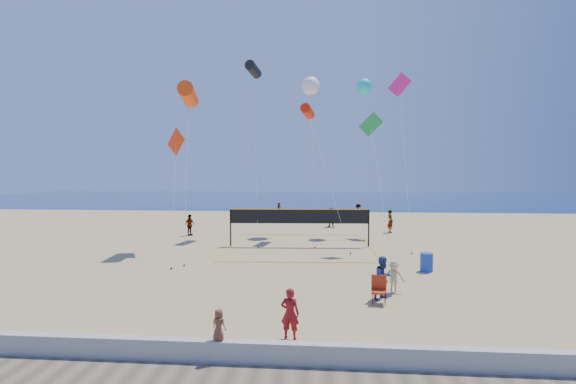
# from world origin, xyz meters

# --- Properties ---
(ground) EXTENTS (120.00, 120.00, 0.00)m
(ground) POSITION_xyz_m (0.00, 0.00, 0.00)
(ground) COLOR tan
(ground) RESTS_ON ground
(ocean) EXTENTS (140.00, 50.00, 0.03)m
(ocean) POSITION_xyz_m (0.00, 62.00, 0.01)
(ocean) COLOR navy
(ocean) RESTS_ON ground
(seawall) EXTENTS (32.00, 0.30, 0.60)m
(seawall) POSITION_xyz_m (0.00, -3.00, 0.30)
(seawall) COLOR #AAAAA6
(seawall) RESTS_ON ground
(woman) EXTENTS (0.63, 0.46, 1.60)m
(woman) POSITION_xyz_m (-0.21, -1.41, 0.80)
(woman) COLOR maroon
(woman) RESTS_ON ground
(toddler) EXTENTS (0.49, 0.40, 0.85)m
(toddler) POSITION_xyz_m (-2.05, -2.97, 1.03)
(toddler) COLOR brown
(toddler) RESTS_ON seawall
(bystander_a) EXTENTS (1.09, 1.05, 1.76)m
(bystander_a) POSITION_xyz_m (3.32, 2.61, 0.88)
(bystander_a) COLOR navy
(bystander_a) RESTS_ON ground
(bystander_b) EXTENTS (0.95, 0.59, 1.43)m
(bystander_b) POSITION_xyz_m (3.91, 3.49, 0.71)
(bystander_b) COLOR #C7B884
(bystander_b) RESTS_ON ground
(far_person_0) EXTENTS (0.82, 1.10, 1.74)m
(far_person_0) POSITION_xyz_m (-9.77, 17.36, 0.87)
(far_person_0) COLOR gray
(far_person_0) RESTS_ON ground
(far_person_1) EXTENTS (1.70, 1.39, 1.82)m
(far_person_1) POSITION_xyz_m (1.90, 23.14, 0.91)
(far_person_1) COLOR gray
(far_person_1) RESTS_ON ground
(far_person_2) EXTENTS (0.62, 0.80, 1.94)m
(far_person_2) POSITION_xyz_m (6.86, 20.16, 0.97)
(far_person_2) COLOR gray
(far_person_2) RESTS_ON ground
(far_person_3) EXTENTS (0.93, 0.81, 1.61)m
(far_person_3) POSITION_xyz_m (-3.78, 31.03, 0.80)
(far_person_3) COLOR gray
(far_person_3) RESTS_ON ground
(far_person_4) EXTENTS (0.87, 1.27, 1.80)m
(far_person_4) POSITION_xyz_m (4.93, 27.80, 0.90)
(far_person_4) COLOR gray
(far_person_4) RESTS_ON ground
(camp_chair) EXTENTS (0.65, 0.78, 1.21)m
(camp_chair) POSITION_xyz_m (3.07, 2.11, 0.62)
(camp_chair) COLOR #A12A12
(camp_chair) RESTS_ON ground
(trash_barrel) EXTENTS (0.83, 0.83, 0.97)m
(trash_barrel) POSITION_xyz_m (6.33, 7.26, 0.48)
(trash_barrel) COLOR #1A3FAC
(trash_barrel) RESTS_ON ground
(volleyball_net) EXTENTS (10.30, 10.16, 2.63)m
(volleyball_net) POSITION_xyz_m (-0.62, 13.52, 1.82)
(volleyball_net) COLOR black
(volleyball_net) RESTS_ON ground
(kite_0) EXTENTS (2.20, 6.66, 11.13)m
(kite_0) POSITION_xyz_m (-8.10, 12.58, 10.43)
(kite_0) COLOR #F8460E
(kite_0) RESTS_ON ground
(kite_1) EXTENTS (1.92, 7.22, 14.17)m
(kite_1) POSITION_xyz_m (-4.67, 18.67, 13.60)
(kite_1) COLOR black
(kite_1) RESTS_ON ground
(kite_2) EXTENTS (3.49, 7.16, 10.47)m
(kite_2) POSITION_xyz_m (-0.16, 17.34, 9.93)
(kite_2) COLOR red
(kite_2) RESTS_ON ground
(kite_3) EXTENTS (2.47, 5.88, 8.13)m
(kite_3) POSITION_xyz_m (-8.70, 11.75, 6.90)
(kite_3) COLOR #F03611
(kite_3) RESTS_ON ground
(kite_4) EXTENTS (1.62, 5.24, 9.13)m
(kite_4) POSITION_xyz_m (4.14, 12.41, 7.86)
(kite_4) COLOR green
(kite_4) RESTS_ON ground
(kite_5) EXTENTS (1.87, 9.52, 13.59)m
(kite_5) POSITION_xyz_m (7.48, 20.05, 11.97)
(kite_5) COLOR #ED1D92
(kite_5) RESTS_ON ground
(kite_6) EXTENTS (2.02, 8.45, 13.33)m
(kite_6) POSITION_xyz_m (0.00, 20.31, 12.55)
(kite_6) COLOR white
(kite_6) RESTS_ON ground
(kite_7) EXTENTS (1.63, 4.95, 13.05)m
(kite_7) POSITION_xyz_m (4.51, 20.11, 12.39)
(kite_7) COLOR #1CD8E4
(kite_7) RESTS_ON ground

